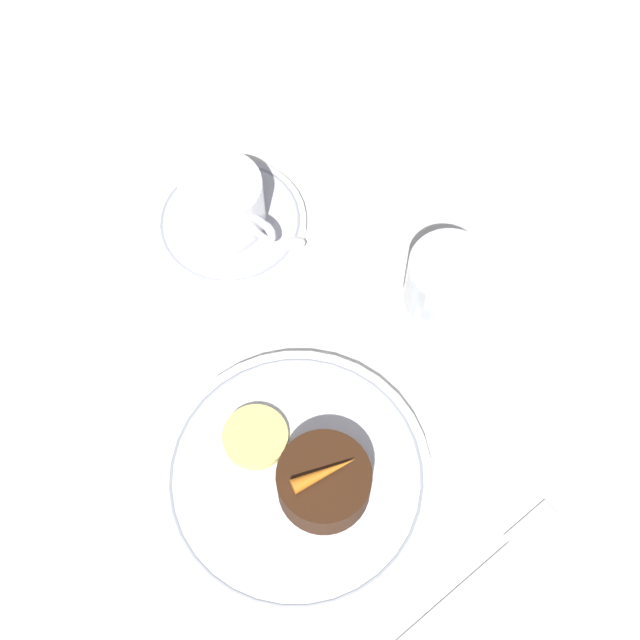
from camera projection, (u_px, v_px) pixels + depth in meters
name	position (u px, v px, depth m)	size (l,w,h in m)	color
ground_plane	(305.00, 456.00, 0.80)	(3.00, 3.00, 0.00)	white
dinner_plate	(297.00, 477.00, 0.79)	(0.24, 0.24, 0.01)	white
saucer	(231.00, 223.00, 0.90)	(0.15, 0.15, 0.01)	white
coffee_cup	(223.00, 202.00, 0.87)	(0.11, 0.08, 0.07)	white
spoon	(263.00, 251.00, 0.88)	(0.07, 0.10, 0.00)	silver
wine_glass	(447.00, 285.00, 0.79)	(0.07, 0.07, 0.12)	silver
fork	(492.00, 563.00, 0.76)	(0.05, 0.19, 0.01)	silver
dessert_cake	(324.00, 482.00, 0.76)	(0.08, 0.08, 0.04)	#381E0F
carrot_garnish	(324.00, 473.00, 0.73)	(0.04, 0.06, 0.01)	orange
pineapple_slice	(255.00, 437.00, 0.79)	(0.06, 0.06, 0.01)	#EFE075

